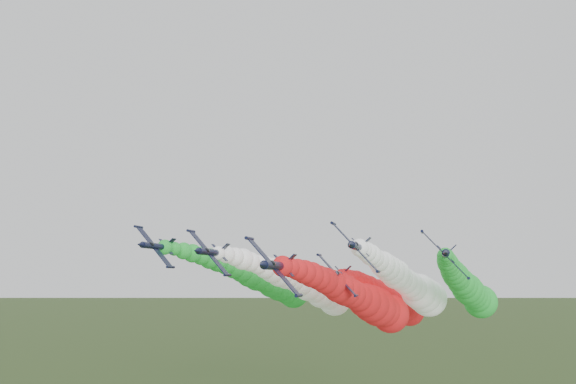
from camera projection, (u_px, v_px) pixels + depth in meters
The scene contains 6 objects.
jet_lead at pixel (367, 302), 103.42m from camera, with size 15.01×66.82×16.09m.
jet_inner_left at pixel (308, 287), 121.06m from camera, with size 15.03×66.84×16.12m.
jet_inner_right at pixel (412, 286), 114.93m from camera, with size 15.23×67.04×16.32m.
jet_outer_left at pixel (265, 281), 128.45m from camera, with size 14.90×66.71×15.98m.
jet_outer_right at pixel (468, 289), 116.36m from camera, with size 14.89×66.70×15.98m.
jet_trail at pixel (392, 301), 129.29m from camera, with size 14.91×66.72×16.00m.
Camera 1 is at (20.48, -80.19, 37.28)m, focal length 35.00 mm.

